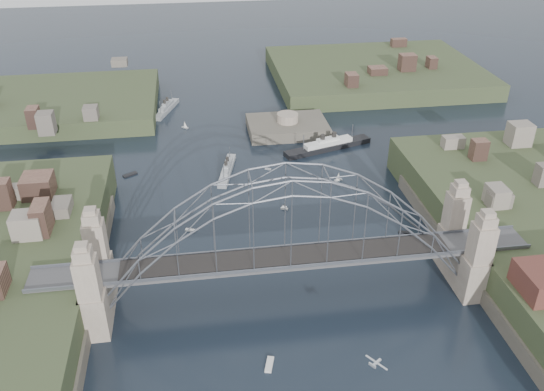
% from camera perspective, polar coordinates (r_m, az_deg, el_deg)
% --- Properties ---
extents(ground, '(500.00, 500.00, 0.00)m').
position_cam_1_polar(ground, '(101.37, 1.50, -10.00)').
color(ground, black).
rests_on(ground, ground).
extents(bridge, '(84.00, 13.80, 24.60)m').
position_cam_1_polar(bridge, '(93.90, 1.60, -4.24)').
color(bridge, '#4A4A4C').
rests_on(bridge, ground).
extents(headland_nw, '(60.00, 45.00, 9.00)m').
position_cam_1_polar(headland_nw, '(187.69, -20.66, 7.99)').
color(headland_nw, '#354124').
rests_on(headland_nw, ground).
extents(headland_ne, '(70.00, 55.00, 9.50)m').
position_cam_1_polar(headland_ne, '(207.19, 10.26, 11.53)').
color(headland_ne, '#354124').
rests_on(headland_ne, ground).
extents(fort_island, '(22.00, 16.00, 9.40)m').
position_cam_1_polar(fort_island, '(162.38, 1.54, 6.29)').
color(fort_island, '#504A3F').
rests_on(fort_island, ground).
extents(naval_cruiser_near, '(5.78, 16.48, 4.92)m').
position_cam_1_polar(naval_cruiser_near, '(139.97, -4.52, 2.58)').
color(naval_cruiser_near, '#9DA1A5').
rests_on(naval_cruiser_near, ground).
extents(naval_cruiser_far, '(7.60, 15.98, 5.46)m').
position_cam_1_polar(naval_cruiser_far, '(179.13, -10.49, 8.55)').
color(naval_cruiser_far, '#9DA1A5').
rests_on(naval_cruiser_far, ground).
extents(ocean_liner, '(24.73, 10.98, 6.11)m').
position_cam_1_polar(ocean_liner, '(152.06, 5.61, 4.96)').
color(ocean_liner, black).
rests_on(ocean_liner, ground).
extents(aeroplane, '(2.28, 3.07, 0.52)m').
position_cam_1_polar(aeroplane, '(79.39, 10.31, -16.19)').
color(aeroplane, silver).
extents(small_boat_a, '(2.33, 1.50, 0.45)m').
position_cam_1_polar(small_boat_a, '(118.82, -8.13, -3.47)').
color(small_boat_a, white).
rests_on(small_boat_a, ground).
extents(small_boat_b, '(1.63, 1.23, 1.43)m').
position_cam_1_polar(small_boat_b, '(124.77, 1.25, -1.27)').
color(small_boat_b, white).
rests_on(small_boat_b, ground).
extents(small_boat_c, '(1.85, 3.22, 0.45)m').
position_cam_1_polar(small_boat_c, '(89.59, -0.26, -16.55)').
color(small_boat_c, white).
rests_on(small_boat_c, ground).
extents(small_boat_d, '(2.09, 1.36, 2.38)m').
position_cam_1_polar(small_boat_d, '(136.66, 6.64, 1.83)').
color(small_boat_d, white).
rests_on(small_boat_d, ground).
extents(small_boat_e, '(3.62, 2.90, 0.45)m').
position_cam_1_polar(small_boat_e, '(142.78, -14.01, 2.03)').
color(small_boat_e, white).
rests_on(small_boat_e, ground).
extents(small_boat_f, '(1.56, 1.13, 0.45)m').
position_cam_1_polar(small_boat_f, '(141.17, -0.40, 2.66)').
color(small_boat_f, white).
rests_on(small_boat_f, ground).
extents(small_boat_h, '(1.98, 1.93, 2.38)m').
position_cam_1_polar(small_boat_h, '(165.94, -8.70, 6.97)').
color(small_boat_h, white).
rests_on(small_boat_h, ground).
extents(small_boat_i, '(2.76, 1.36, 0.45)m').
position_cam_1_polar(small_boat_i, '(120.06, 13.18, -3.64)').
color(small_boat_i, white).
rests_on(small_boat_i, ground).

